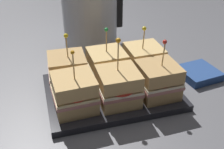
# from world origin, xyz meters

# --- Properties ---
(ground_plane) EXTENTS (6.00, 6.00, 0.00)m
(ground_plane) POSITION_xyz_m (0.00, 0.00, 0.00)
(ground_plane) COLOR slate
(serving_platter) EXTENTS (0.35, 0.25, 0.02)m
(serving_platter) POSITION_xyz_m (0.00, 0.00, 0.01)
(serving_platter) COLOR #232328
(serving_platter) RESTS_ON ground_plane
(sandwich_front_left) EXTENTS (0.11, 0.11, 0.16)m
(sandwich_front_left) POSITION_xyz_m (-0.11, -0.05, 0.06)
(sandwich_front_left) COLOR tan
(sandwich_front_left) RESTS_ON serving_platter
(sandwich_front_center) EXTENTS (0.10, 0.10, 0.17)m
(sandwich_front_center) POSITION_xyz_m (0.00, -0.06, 0.06)
(sandwich_front_center) COLOR tan
(sandwich_front_center) RESTS_ON serving_platter
(sandwich_front_right) EXTENTS (0.10, 0.10, 0.16)m
(sandwich_front_right) POSITION_xyz_m (0.10, -0.06, 0.06)
(sandwich_front_right) COLOR tan
(sandwich_front_right) RESTS_ON serving_platter
(sandwich_back_left) EXTENTS (0.10, 0.11, 0.15)m
(sandwich_back_left) POSITION_xyz_m (-0.11, 0.05, 0.06)
(sandwich_back_left) COLOR tan
(sandwich_back_left) RESTS_ON serving_platter
(sandwich_back_center) EXTENTS (0.10, 0.10, 0.15)m
(sandwich_back_center) POSITION_xyz_m (0.00, 0.05, 0.06)
(sandwich_back_center) COLOR tan
(sandwich_back_center) RESTS_ON serving_platter
(sandwich_back_right) EXTENTS (0.10, 0.10, 0.15)m
(sandwich_back_right) POSITION_xyz_m (0.11, 0.05, 0.06)
(sandwich_back_right) COLOR tan
(sandwich_back_right) RESTS_ON serving_platter
(kettle_steel) EXTENTS (0.21, 0.19, 0.26)m
(kettle_steel) POSITION_xyz_m (0.02, 0.33, 0.12)
(kettle_steel) COLOR #B7BABF
(kettle_steel) RESTS_ON ground_plane
(napkin_stack) EXTENTS (0.12, 0.12, 0.02)m
(napkin_stack) POSITION_xyz_m (0.27, 0.02, 0.01)
(napkin_stack) COLOR navy
(napkin_stack) RESTS_ON ground_plane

